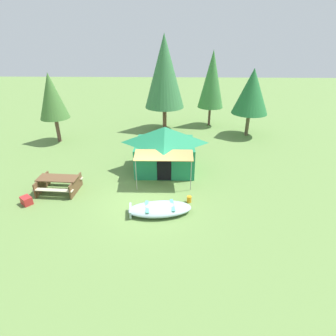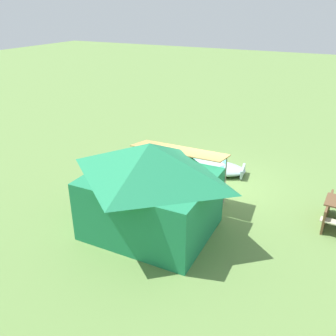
{
  "view_description": "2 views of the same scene",
  "coord_description": "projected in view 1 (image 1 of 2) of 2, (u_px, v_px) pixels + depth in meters",
  "views": [
    {
      "loc": [
        1.33,
        -10.97,
        7.18
      ],
      "look_at": [
        0.98,
        1.3,
        1.08
      ],
      "focal_mm": 29.19,
      "sensor_mm": 36.0,
      "label": 1
    },
    {
      "loc": [
        -3.49,
        10.62,
        5.8
      ],
      "look_at": [
        1.26,
        1.21,
        0.95
      ],
      "focal_mm": 38.34,
      "sensor_mm": 36.0,
      "label": 2
    }
  ],
  "objects": [
    {
      "name": "pine_tree_back_left",
      "position": [
        52.0,
        96.0,
        18.66
      ],
      "size": [
        2.01,
        2.01,
        4.85
      ],
      "color": "brown",
      "rests_on": "ground_plane"
    },
    {
      "name": "fuel_can",
      "position": [
        189.0,
        199.0,
        12.84
      ],
      "size": [
        0.3,
        0.3,
        0.3
      ],
      "primitive_type": "cylinder",
      "rotation": [
        0.0,
        0.0,
        2.17
      ],
      "color": "orange",
      "rests_on": "ground_plane"
    },
    {
      "name": "picnic_table",
      "position": [
        58.0,
        183.0,
        13.58
      ],
      "size": [
        2.03,
        1.61,
        0.77
      ],
      "color": "brown",
      "rests_on": "ground_plane"
    },
    {
      "name": "pine_tree_back_right",
      "position": [
        252.0,
        91.0,
        19.8
      ],
      "size": [
        2.65,
        2.65,
        4.97
      ],
      "color": "brown",
      "rests_on": "ground_plane"
    },
    {
      "name": "pine_tree_side",
      "position": [
        212.0,
        79.0,
        21.9
      ],
      "size": [
        2.1,
        2.1,
        6.05
      ],
      "color": "brown",
      "rests_on": "ground_plane"
    },
    {
      "name": "beached_rowboat",
      "position": [
        160.0,
        209.0,
        12.03
      ],
      "size": [
        2.94,
        1.59,
        0.41
      ],
      "color": "#9DB9BB",
      "rests_on": "ground_plane"
    },
    {
      "name": "canvas_cabin_tent",
      "position": [
        165.0,
        148.0,
        15.36
      ],
      "size": [
        3.53,
        3.86,
        2.59
      ],
      "color": "#1F8151",
      "rests_on": "ground_plane"
    },
    {
      "name": "cooler_box",
      "position": [
        26.0,
        201.0,
        12.66
      ],
      "size": [
        0.63,
        0.61,
        0.38
      ],
      "primitive_type": "cube",
      "rotation": [
        0.0,
        0.0,
        2.46
      ],
      "color": "#B42828",
      "rests_on": "ground_plane"
    },
    {
      "name": "pine_tree_far_center",
      "position": [
        164.0,
        72.0,
        20.66
      ],
      "size": [
        3.08,
        3.08,
        7.21
      ],
      "color": "brown",
      "rests_on": "ground_plane"
    },
    {
      "name": "ground_plane",
      "position": [
        147.0,
        200.0,
        13.05
      ],
      "size": [
        80.0,
        80.0,
        0.0
      ],
      "primitive_type": "plane",
      "color": "#638543"
    }
  ]
}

